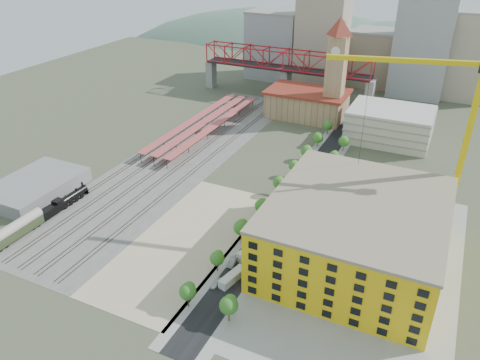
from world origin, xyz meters
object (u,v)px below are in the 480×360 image
at_px(locomotive, 66,201).
at_px(tower_crane, 458,114).
at_px(site_trailer_d, 276,219).
at_px(coach, 17,229).
at_px(site_trailer_b, 252,251).
at_px(car_0, 216,283).
at_px(construction_building, 355,232).
at_px(site_trailer_a, 232,277).
at_px(site_trailer_c, 273,222).
at_px(clock_tower, 337,62).

xyz_separation_m(locomotive, tower_crane, (110.51, 40.38, 34.24)).
bearing_deg(site_trailer_d, coach, -154.66).
height_order(site_trailer_b, car_0, site_trailer_b).
bearing_deg(construction_building, site_trailer_b, -159.59).
height_order(locomotive, site_trailer_a, locomotive).
bearing_deg(coach, site_trailer_d, 31.69).
bearing_deg(site_trailer_a, coach, -158.30).
xyz_separation_m(site_trailer_a, site_trailer_b, (0.00, 12.36, 0.18)).
bearing_deg(construction_building, car_0, -138.77).
distance_m(tower_crane, site_trailer_d, 59.88).
bearing_deg(site_trailer_c, coach, -161.03).
bearing_deg(construction_building, clock_tower, 108.78).
bearing_deg(site_trailer_c, tower_crane, 14.57).
relative_size(locomotive, tower_crane, 0.37).
height_order(site_trailer_d, car_0, site_trailer_d).
relative_size(site_trailer_b, site_trailer_c, 1.09).
height_order(construction_building, site_trailer_b, construction_building).
relative_size(tower_crane, car_0, 13.55).
height_order(tower_crane, car_0, tower_crane).
xyz_separation_m(locomotive, site_trailer_b, (66.00, 2.55, -0.62)).
xyz_separation_m(clock_tower, site_trailer_a, (8.00, -122.03, -27.49)).
relative_size(clock_tower, site_trailer_b, 5.12).
bearing_deg(site_trailer_c, site_trailer_b, -101.32).
height_order(locomotive, coach, coach).
height_order(coach, car_0, coach).
height_order(locomotive, site_trailer_d, locomotive).
relative_size(clock_tower, site_trailer_c, 5.60).
height_order(construction_building, coach, construction_building).
distance_m(clock_tower, locomotive, 129.11).
distance_m(construction_building, site_trailer_b, 28.88).
bearing_deg(car_0, site_trailer_b, 85.57).
bearing_deg(construction_building, site_trailer_a, -139.72).
distance_m(locomotive, tower_crane, 122.54).
height_order(locomotive, site_trailer_c, locomotive).
bearing_deg(site_trailer_d, car_0, -101.37).
xyz_separation_m(construction_building, car_0, (-29.00, -25.42, -8.67)).
bearing_deg(site_trailer_c, locomotive, -175.44).
xyz_separation_m(coach, site_trailer_b, (66.00, 22.31, -1.60)).
distance_m(locomotive, site_trailer_a, 66.73).
distance_m(site_trailer_a, site_trailer_b, 12.36).
relative_size(site_trailer_a, site_trailer_d, 1.01).
bearing_deg(construction_building, site_trailer_c, 165.85).
height_order(construction_building, site_trailer_c, construction_building).
bearing_deg(site_trailer_a, tower_crane, 61.55).
distance_m(site_trailer_a, site_trailer_c, 28.59).
bearing_deg(clock_tower, tower_crane, -53.84).
bearing_deg(car_0, locomotive, 174.53).
relative_size(site_trailer_d, car_0, 2.02).
bearing_deg(site_trailer_d, clock_tower, 88.66).
height_order(clock_tower, locomotive, clock_tower).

